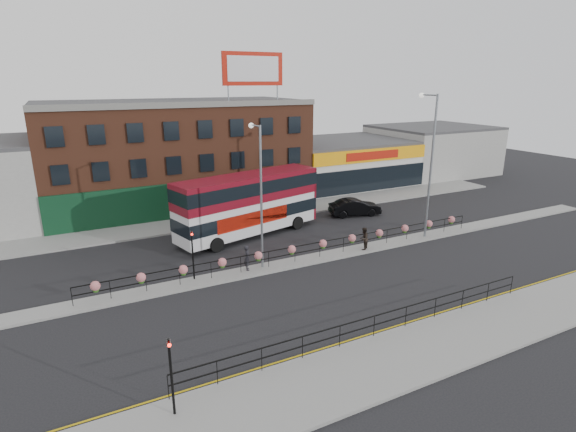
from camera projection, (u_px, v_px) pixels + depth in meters
name	position (u px, v px, depth m)	size (l,w,h in m)	color
ground	(307.00, 261.00, 31.57)	(120.00, 120.00, 0.00)	black
south_pavement	(432.00, 346.00, 21.33)	(60.00, 4.00, 0.15)	gray
north_pavement	(244.00, 216.00, 41.76)	(60.00, 4.00, 0.15)	gray
median	(307.00, 260.00, 31.54)	(60.00, 1.60, 0.15)	gray
yellow_line_inner	(400.00, 325.00, 23.31)	(60.00, 0.10, 0.01)	gold
yellow_line_outer	(402.00, 327.00, 23.16)	(60.00, 0.10, 0.01)	gold
brick_building	(176.00, 153.00, 45.32)	(25.00, 12.21, 10.30)	brown
supermarket	(341.00, 162.00, 54.73)	(15.00, 12.25, 5.30)	silver
warehouse_east	(432.00, 149.00, 61.12)	(14.50, 12.00, 6.30)	#979692
billboard	(253.00, 69.00, 41.59)	(6.00, 0.29, 4.40)	#A31406
median_railing	(308.00, 247.00, 31.26)	(30.04, 0.56, 1.23)	black
south_railing	(374.00, 321.00, 21.82)	(20.04, 0.05, 1.12)	black
double_decker_bus	(249.00, 199.00, 35.93)	(12.79, 5.89, 5.04)	silver
car	(355.00, 207.00, 42.01)	(5.05, 2.74, 1.58)	black
pedestrian_a	(247.00, 258.00, 29.52)	(0.56, 0.71, 1.71)	black
pedestrian_b	(364.00, 239.00, 33.10)	(1.04, 1.00, 1.68)	black
lamp_column_west	(260.00, 185.00, 28.80)	(0.34, 1.65, 9.43)	gray
lamp_column_east	(429.00, 154.00, 34.42)	(0.40, 1.95, 11.12)	gray
traffic_light_south	(170.00, 361.00, 16.23)	(0.15, 0.28, 3.65)	black
traffic_light_median	(192.00, 245.00, 27.69)	(0.15, 0.28, 3.65)	black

